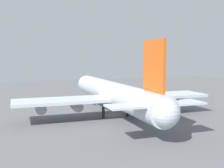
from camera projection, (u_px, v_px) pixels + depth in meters
The scene contains 3 objects.
ground_plane at pixel (112, 115), 71.37m from camera, with size 236.77×236.77×0.00m, color slate.
cargo_airplane at pixel (112, 94), 70.57m from camera, with size 59.19×49.95×18.44m.
safety_cone_nose at pixel (91, 99), 96.76m from camera, with size 0.57×0.57×0.82m, color orange.
Camera 1 is at (-66.10, 23.70, 15.19)m, focal length 43.22 mm.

